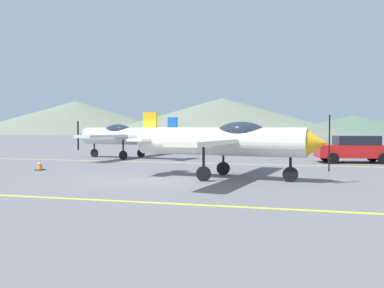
{
  "coord_description": "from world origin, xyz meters",
  "views": [
    {
      "loc": [
        5.98,
        -15.53,
        2.08
      ],
      "look_at": [
        0.36,
        6.0,
        1.2
      ],
      "focal_mm": 38.15,
      "sensor_mm": 36.0,
      "label": 1
    }
  ],
  "objects_px": {
    "airplane_near": "(226,141)",
    "car_sedan": "(354,149)",
    "traffic_cone_front": "(40,164)",
    "airplane_mid": "(126,135)"
  },
  "relations": [
    {
      "from": "airplane_near",
      "to": "car_sedan",
      "type": "height_order",
      "value": "airplane_near"
    },
    {
      "from": "airplane_near",
      "to": "traffic_cone_front",
      "type": "bearing_deg",
      "value": 174.19
    },
    {
      "from": "car_sedan",
      "to": "traffic_cone_front",
      "type": "relative_size",
      "value": 7.72
    },
    {
      "from": "airplane_mid",
      "to": "car_sedan",
      "type": "bearing_deg",
      "value": 0.39
    },
    {
      "from": "airplane_mid",
      "to": "car_sedan",
      "type": "distance_m",
      "value": 14.68
    },
    {
      "from": "airplane_near",
      "to": "car_sedan",
      "type": "distance_m",
      "value": 11.27
    },
    {
      "from": "car_sedan",
      "to": "airplane_near",
      "type": "bearing_deg",
      "value": -122.83
    },
    {
      "from": "traffic_cone_front",
      "to": "airplane_mid",
      "type": "bearing_deg",
      "value": 84.17
    },
    {
      "from": "car_sedan",
      "to": "traffic_cone_front",
      "type": "xyz_separation_m",
      "value": [
        -15.52,
        -8.49,
        -0.56
      ]
    },
    {
      "from": "airplane_near",
      "to": "airplane_mid",
      "type": "xyz_separation_m",
      "value": [
        -8.57,
        9.35,
        0.0
      ]
    }
  ]
}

